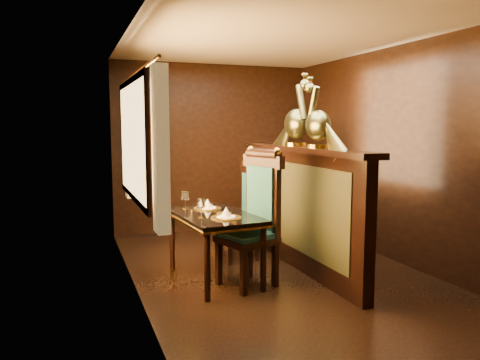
{
  "coord_description": "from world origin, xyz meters",
  "views": [
    {
      "loc": [
        -2.08,
        -4.28,
        1.59
      ],
      "look_at": [
        -0.34,
        0.41,
        1.01
      ],
      "focal_mm": 35.0,
      "sensor_mm": 36.0,
      "label": 1
    }
  ],
  "objects_px": {
    "dining_table": "(214,220)",
    "chair_right": "(246,207)",
    "peacock_right": "(296,111)",
    "peacock_left": "(318,112)",
    "chair_left": "(257,213)"
  },
  "relations": [
    {
      "from": "chair_right",
      "to": "peacock_right",
      "type": "xyz_separation_m",
      "value": [
        0.42,
        -0.45,
        1.14
      ]
    },
    {
      "from": "chair_right",
      "to": "peacock_right",
      "type": "distance_m",
      "value": 1.29
    },
    {
      "from": "dining_table",
      "to": "peacock_left",
      "type": "xyz_separation_m",
      "value": [
        1.03,
        -0.28,
        1.1
      ]
    },
    {
      "from": "peacock_left",
      "to": "peacock_right",
      "type": "distance_m",
      "value": 0.49
    },
    {
      "from": "chair_right",
      "to": "peacock_left",
      "type": "distance_m",
      "value": 1.51
    },
    {
      "from": "chair_left",
      "to": "peacock_left",
      "type": "height_order",
      "value": "peacock_left"
    },
    {
      "from": "peacock_right",
      "to": "peacock_left",
      "type": "bearing_deg",
      "value": -90.0
    },
    {
      "from": "peacock_left",
      "to": "peacock_right",
      "type": "xyz_separation_m",
      "value": [
        0.0,
        0.49,
        0.03
      ]
    },
    {
      "from": "dining_table",
      "to": "chair_right",
      "type": "height_order",
      "value": "chair_right"
    },
    {
      "from": "chair_right",
      "to": "peacock_left",
      "type": "height_order",
      "value": "peacock_left"
    },
    {
      "from": "dining_table",
      "to": "peacock_right",
      "type": "distance_m",
      "value": 1.54
    },
    {
      "from": "chair_left",
      "to": "chair_right",
      "type": "xyz_separation_m",
      "value": [
        0.23,
        0.9,
        -0.1
      ]
    },
    {
      "from": "peacock_left",
      "to": "chair_right",
      "type": "bearing_deg",
      "value": 114.34
    },
    {
      "from": "dining_table",
      "to": "chair_right",
      "type": "relative_size",
      "value": 1.05
    },
    {
      "from": "chair_left",
      "to": "peacock_left",
      "type": "bearing_deg",
      "value": -21.62
    }
  ]
}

